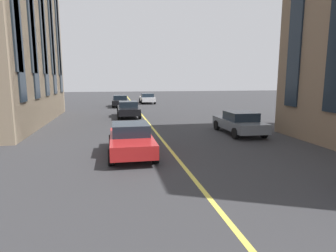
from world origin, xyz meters
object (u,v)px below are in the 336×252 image
car_black_oncoming (128,109)px  car_red_trailing (131,139)px  car_white_parked_b (147,98)px  car_grey_parked_a (239,122)px  car_black_far (120,101)px

car_black_oncoming → car_red_trailing: bearing=177.5°
car_white_parked_b → car_grey_parked_a: 23.30m
car_red_trailing → car_grey_parked_a: (3.59, -6.76, 0.00)m
car_red_trailing → car_black_oncoming: bearing=-2.5°
car_grey_parked_a → car_black_far: bearing=19.5°
car_red_trailing → car_white_parked_b: size_ratio=1.00×
car_white_parked_b → car_black_oncoming: bearing=166.6°
car_grey_parked_a → car_white_parked_b: bearing=7.2°
car_white_parked_b → car_black_oncoming: size_ratio=1.00×
car_red_trailing → car_white_parked_b: 26.98m
car_black_oncoming → car_black_far: bearing=2.8°
car_white_parked_b → car_black_oncoming: (-13.89, 3.30, 0.00)m
car_white_parked_b → car_black_far: bearing=138.2°
car_black_far → car_black_oncoming: bearing=-177.2°
car_black_far → car_black_oncoming: 9.68m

